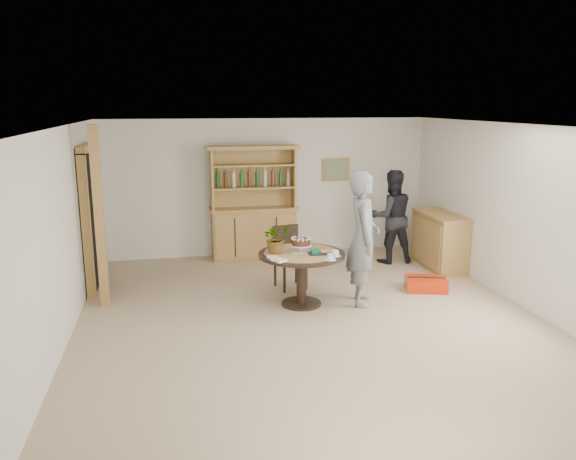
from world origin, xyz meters
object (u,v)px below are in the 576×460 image
Objects in this scene: hutch at (254,221)px; teen_boy at (363,238)px; sideboard at (440,240)px; dining_table at (302,263)px; dining_chair at (288,253)px; adult_person at (391,217)px; red_suitcase at (426,284)px.

hutch is 1.09× the size of teen_boy.
hutch is 3.29m from sideboard.
hutch is 2.60m from dining_table.
dining_chair is 0.50× the size of teen_boy.
dining_chair is at bearing -80.76° from hutch.
red_suitcase is (-0.05, -1.59, -0.72)m from adult_person.
hutch reaches higher than dining_table.
hutch is at bearing -16.80° from adult_person.
sideboard is 1.05× the size of dining_table.
teen_boy is (-1.89, -1.44, 0.47)m from sideboard.
red_suitcase is (-0.76, -1.12, -0.37)m from sideboard.
dining_table is at bearing -101.27° from dining_chair.
adult_person is at bearing -18.06° from teen_boy.
dining_table is 2.06m from red_suitcase.
red_suitcase is (2.00, -0.61, -0.43)m from dining_chair.
teen_boy is at bearing -66.72° from hutch.
dining_chair is 2.29m from adult_person.
adult_person is (2.33, -0.77, 0.13)m from hutch.
hutch is at bearing 157.79° from sideboard.
dining_table is 0.83m from dining_chair.
sideboard is 0.67× the size of teen_boy.
dining_table is at bearing -83.32° from hutch.
dining_chair is at bearing -169.54° from sideboard.
hutch is at bearing 149.99° from red_suitcase.
sideboard is at bearing 26.02° from dining_table.
dining_table is at bearing -157.87° from red_suitcase.
red_suitcase is at bearing -29.52° from dining_chair.
adult_person is at bearing 13.05° from dining_chair.
dining_chair is 2.14m from red_suitcase.
dining_chair is at bearing 91.19° from dining_table.
adult_person is (-0.71, 0.47, 0.35)m from sideboard.
sideboard is 2.80m from dining_chair.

